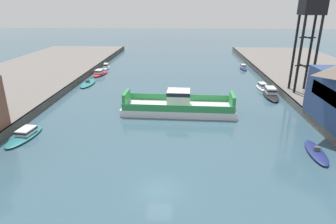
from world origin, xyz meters
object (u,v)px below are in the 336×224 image
object	(u,v)px
moored_boat_near_left	(316,152)
moored_boat_upstream_b	(271,93)
chain_ferry	(178,106)
moored_boat_far_left	(25,134)
moored_boat_mid_left	(100,73)
moored_boat_mid_right	(88,83)
moored_boat_upstream_a	(243,67)
crane_tower	(311,16)
moored_boat_near_right	(263,87)
moored_boat_far_right	(106,67)

from	to	relation	value
moored_boat_near_left	moored_boat_upstream_b	distance (m)	22.80
chain_ferry	moored_boat_far_left	size ratio (longest dim) A/B	2.46
moored_boat_mid_left	chain_ferry	bearing A→B (deg)	-52.13
moored_boat_mid_left	moored_boat_mid_right	xyz separation A→B (m)	(-0.19, -9.14, -0.29)
moored_boat_mid_left	moored_boat_far_left	distance (m)	36.39
moored_boat_upstream_a	crane_tower	bearing A→B (deg)	-77.78
moored_boat_mid_right	moored_boat_upstream_b	bearing A→B (deg)	-10.74
moored_boat_upstream_a	moored_boat_mid_right	bearing A→B (deg)	-154.29
moored_boat_near_left	moored_boat_near_right	size ratio (longest dim) A/B	1.04
moored_boat_mid_right	moored_boat_upstream_b	distance (m)	38.39
moored_boat_mid_left	moored_boat_far_left	xyz separation A→B (m)	(0.02, -36.39, -0.11)
chain_ferry	moored_boat_far_left	distance (m)	22.69
moored_boat_near_right	moored_boat_upstream_a	world-z (taller)	moored_boat_near_right
moored_boat_mid_left	moored_boat_far_left	bearing A→B (deg)	-89.98
chain_ferry	moored_boat_upstream_a	xyz separation A→B (m)	(17.07, 34.70, -0.66)
moored_boat_mid_left	crane_tower	bearing A→B (deg)	-21.10
moored_boat_near_left	chain_ferry	bearing A→B (deg)	141.16
moored_boat_near_right	moored_boat_far_left	size ratio (longest dim) A/B	0.85
moored_boat_far_right	chain_ferry	bearing A→B (deg)	-58.64
moored_boat_mid_left	moored_boat_upstream_a	xyz separation A→B (m)	(37.18, 8.85, -0.06)
moored_boat_upstream_b	moored_boat_far_left	bearing A→B (deg)	-151.83
moored_boat_far_right	moored_boat_upstream_a	bearing A→B (deg)	1.69
moored_boat_upstream_a	moored_boat_near_right	bearing A→B (deg)	-89.48
moored_boat_near_right	crane_tower	distance (m)	16.08
chain_ferry	moored_boat_near_right	world-z (taller)	chain_ferry
moored_boat_near_left	moored_boat_far_left	xyz separation A→B (m)	(-36.51, 2.68, 0.18)
moored_boat_far_left	moored_boat_far_right	bearing A→B (deg)	90.50
moored_boat_mid_left	moored_boat_mid_right	bearing A→B (deg)	-91.20
chain_ferry	crane_tower	size ratio (longest dim) A/B	1.10
moored_boat_mid_right	crane_tower	xyz separation A→B (m)	(42.85, -7.31, 14.46)
moored_boat_near_left	moored_boat_upstream_a	world-z (taller)	moored_boat_upstream_a
moored_boat_far_left	moored_boat_upstream_a	world-z (taller)	moored_boat_upstream_a
moored_boat_near_left	moored_boat_far_left	size ratio (longest dim) A/B	0.88
moored_boat_far_right	moored_boat_upstream_b	distance (m)	44.87
moored_boat_mid_right	moored_boat_upstream_b	xyz separation A→B (m)	(37.71, -7.16, 0.40)
moored_boat_near_right	moored_boat_near_left	bearing A→B (deg)	-91.71
chain_ferry	moored_boat_near_right	distance (m)	22.70
moored_boat_near_left	moored_boat_mid_right	bearing A→B (deg)	140.81
moored_boat_upstream_b	crane_tower	world-z (taller)	crane_tower
moored_boat_mid_left	crane_tower	size ratio (longest dim) A/B	0.42
moored_boat_mid_right	crane_tower	world-z (taller)	crane_tower
moored_boat_far_left	moored_boat_far_right	distance (m)	44.13
moored_boat_mid_right	moored_boat_near_right	bearing A→B (deg)	-3.01
moored_boat_mid_left	moored_boat_upstream_b	world-z (taller)	moored_boat_upstream_b
crane_tower	moored_boat_mid_right	bearing A→B (deg)	170.31
chain_ferry	moored_boat_upstream_b	bearing A→B (deg)	28.74
moored_boat_far_left	crane_tower	world-z (taller)	crane_tower
moored_boat_near_left	moored_boat_mid_right	size ratio (longest dim) A/B	0.86
moored_boat_near_left	moored_boat_mid_left	bearing A→B (deg)	133.07
moored_boat_mid_left	crane_tower	world-z (taller)	crane_tower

